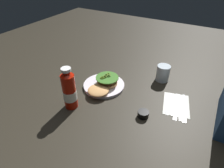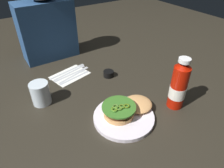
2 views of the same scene
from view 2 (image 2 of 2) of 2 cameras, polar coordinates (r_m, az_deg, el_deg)
ground_plane at (r=0.93m, az=-0.68°, el=-3.29°), size 3.00×3.00×0.00m
dinner_plate at (r=0.81m, az=3.35°, el=-9.37°), size 0.24×0.24×0.02m
burger_sandwich at (r=0.81m, az=4.01°, el=-6.81°), size 0.22×0.13×0.05m
ketchup_bottle at (r=0.86m, az=18.40°, el=-0.61°), size 0.07×0.07×0.23m
water_glass at (r=0.91m, az=-19.67°, el=-2.50°), size 0.08×0.08×0.10m
condiment_cup at (r=1.05m, az=-0.99°, el=2.95°), size 0.05×0.05×0.03m
napkin at (r=1.09m, az=-11.87°, el=2.51°), size 0.21×0.17×0.00m
spoon_utensil at (r=1.07m, az=-9.39°, el=2.50°), size 0.18×0.05×0.00m
fork_utensil at (r=1.08m, az=-10.54°, el=2.69°), size 0.18×0.07×0.00m
table_knife at (r=1.10m, az=-10.75°, el=3.19°), size 0.21×0.05×0.00m
steak_knife at (r=1.11m, az=-11.45°, el=3.57°), size 0.20×0.07×0.00m
butter_knife at (r=1.13m, az=-11.98°, el=3.92°), size 0.22×0.06×0.00m
diner_person at (r=1.23m, az=-18.59°, el=17.57°), size 0.31×0.19×0.51m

